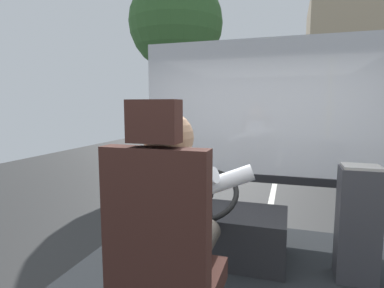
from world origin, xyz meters
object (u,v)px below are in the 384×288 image
bus_driver (174,212)px  fare_box (358,224)px  driver_seat (165,260)px  steering_console (219,231)px

bus_driver → fare_box: bearing=44.2°
driver_seat → bus_driver: 0.23m
driver_seat → steering_console: (-0.00, 1.18, -0.33)m
steering_console → fare_box: bearing=-2.8°
driver_seat → fare_box: size_ratio=1.52×
driver_seat → steering_console: 1.22m
driver_seat → steering_console: size_ratio=1.18×
bus_driver → fare_box: bus_driver is taller
bus_driver → fare_box: (1.04, 1.01, -0.32)m
bus_driver → steering_console: (-0.00, 1.06, -0.53)m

